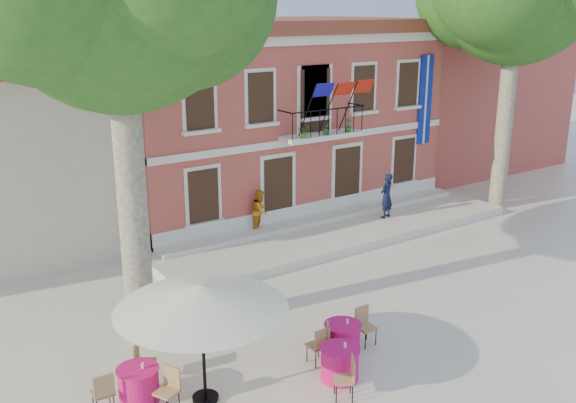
# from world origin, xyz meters

# --- Properties ---
(ground) EXTENTS (90.00, 90.00, 0.00)m
(ground) POSITION_xyz_m (0.00, 0.00, 0.00)
(ground) COLOR beige
(ground) RESTS_ON ground
(main_building) EXTENTS (13.50, 9.59, 7.50)m
(main_building) POSITION_xyz_m (2.00, 9.99, 3.78)
(main_building) COLOR #B74B42
(main_building) RESTS_ON ground
(neighbor_east) EXTENTS (9.40, 9.40, 6.40)m
(neighbor_east) POSITION_xyz_m (14.00, 11.00, 3.22)
(neighbor_east) COLOR #B74B42
(neighbor_east) RESTS_ON ground
(terrace) EXTENTS (14.00, 3.40, 0.30)m
(terrace) POSITION_xyz_m (2.00, 4.40, 0.15)
(terrace) COLOR silver
(terrace) RESTS_ON ground
(patio_umbrella) EXTENTS (3.54, 3.54, 2.63)m
(patio_umbrella) POSITION_xyz_m (-6.66, -1.92, 2.36)
(patio_umbrella) COLOR black
(patio_umbrella) RESTS_ON ground
(pedestrian_navy) EXTENTS (0.72, 0.58, 1.71)m
(pedestrian_navy) POSITION_xyz_m (4.23, 4.39, 1.15)
(pedestrian_navy) COLOR black
(pedestrian_navy) RESTS_ON terrace
(pedestrian_orange) EXTENTS (0.94, 0.92, 1.53)m
(pedestrian_orange) POSITION_xyz_m (-0.53, 5.70, 1.06)
(pedestrian_orange) COLOR orange
(pedestrian_orange) RESTS_ON terrace
(cafe_table_0) EXTENTS (1.92, 0.90, 0.95)m
(cafe_table_0) POSITION_xyz_m (-3.08, -2.07, 0.42)
(cafe_table_0) COLOR #E8156E
(cafe_table_0) RESTS_ON ground
(cafe_table_1) EXTENTS (1.38, 1.85, 0.95)m
(cafe_table_1) POSITION_xyz_m (-3.83, -2.90, 0.42)
(cafe_table_1) COLOR #E8156E
(cafe_table_1) RESTS_ON ground
(cafe_table_2) EXTENTS (1.68, 1.87, 0.95)m
(cafe_table_2) POSITION_xyz_m (-7.83, -1.19, 0.43)
(cafe_table_2) COLOR #E8156E
(cafe_table_2) RESTS_ON ground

